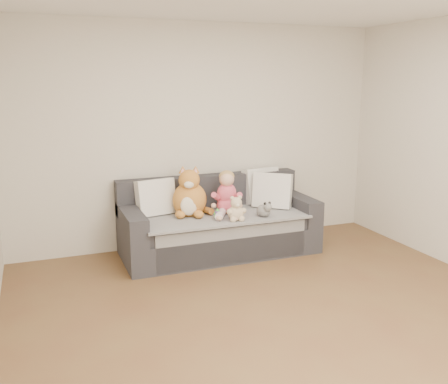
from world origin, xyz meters
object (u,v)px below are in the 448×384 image
at_px(toddler, 227,196).
at_px(sippy_cup, 218,213).
at_px(teddy_bear, 236,211).
at_px(sofa, 218,226).
at_px(plush_cat, 190,197).

xyz_separation_m(toddler, sippy_cup, (-0.17, -0.16, -0.15)).
height_order(teddy_bear, sippy_cup, teddy_bear).
height_order(sofa, sippy_cup, sofa).
relative_size(teddy_bear, sippy_cup, 2.43).
height_order(sofa, teddy_bear, sofa).
relative_size(plush_cat, teddy_bear, 2.09).
xyz_separation_m(sofa, sippy_cup, (-0.10, -0.25, 0.22)).
distance_m(toddler, plush_cat, 0.42).
bearing_deg(sippy_cup, sofa, 68.74).
height_order(plush_cat, teddy_bear, plush_cat).
bearing_deg(plush_cat, toddler, 7.63).
bearing_deg(plush_cat, sippy_cup, -26.88).
relative_size(sofa, teddy_bear, 7.89).
bearing_deg(plush_cat, teddy_bear, -25.06).
bearing_deg(teddy_bear, sofa, 102.43).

